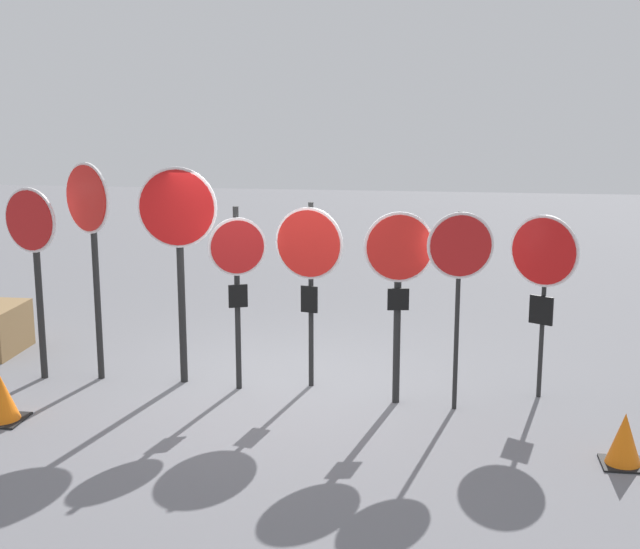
# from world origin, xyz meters

# --- Properties ---
(ground_plane) EXTENTS (40.00, 40.00, 0.00)m
(ground_plane) POSITION_xyz_m (0.00, 0.00, 0.00)
(ground_plane) COLOR slate
(stop_sign_0) EXTENTS (0.73, 0.28, 2.31)m
(stop_sign_0) POSITION_xyz_m (-2.91, 0.07, 1.63)
(stop_sign_0) COLOR black
(stop_sign_0) RESTS_ON ground
(stop_sign_1) EXTENTS (0.70, 0.48, 2.60)m
(stop_sign_1) POSITION_xyz_m (-2.23, 0.15, 1.89)
(stop_sign_1) COLOR black
(stop_sign_1) RESTS_ON ground
(stop_sign_2) EXTENTS (0.93, 0.15, 2.56)m
(stop_sign_2) POSITION_xyz_m (-1.18, 0.15, 1.82)
(stop_sign_2) COLOR black
(stop_sign_2) RESTS_ON ground
(stop_sign_3) EXTENTS (0.62, 0.28, 2.14)m
(stop_sign_3) POSITION_xyz_m (-0.46, 0.01, 1.47)
(stop_sign_3) COLOR black
(stop_sign_3) RESTS_ON ground
(stop_sign_4) EXTENTS (0.80, 0.24, 2.17)m
(stop_sign_4) POSITION_xyz_m (0.33, 0.21, 1.57)
(stop_sign_4) COLOR black
(stop_sign_4) RESTS_ON ground
(stop_sign_5) EXTENTS (0.76, 0.19, 2.15)m
(stop_sign_5) POSITION_xyz_m (1.36, -0.21, 1.50)
(stop_sign_5) COLOR black
(stop_sign_5) RESTS_ON ground
(stop_sign_6) EXTENTS (0.70, 0.16, 2.17)m
(stop_sign_6) POSITION_xyz_m (2.01, -0.33, 1.67)
(stop_sign_6) COLOR black
(stop_sign_6) RESTS_ON ground
(stop_sign_7) EXTENTS (0.70, 0.42, 2.09)m
(stop_sign_7) POSITION_xyz_m (2.93, 0.18, 1.54)
(stop_sign_7) COLOR black
(stop_sign_7) RESTS_ON ground
(traffic_cone_0) EXTENTS (0.39, 0.39, 0.51)m
(traffic_cone_0) POSITION_xyz_m (3.54, -1.57, 0.25)
(traffic_cone_0) COLOR black
(traffic_cone_0) RESTS_ON ground
(traffic_cone_1) EXTENTS (0.47, 0.47, 0.53)m
(traffic_cone_1) POSITION_xyz_m (-2.73, -1.28, 0.26)
(traffic_cone_1) COLOR black
(traffic_cone_1) RESTS_ON ground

